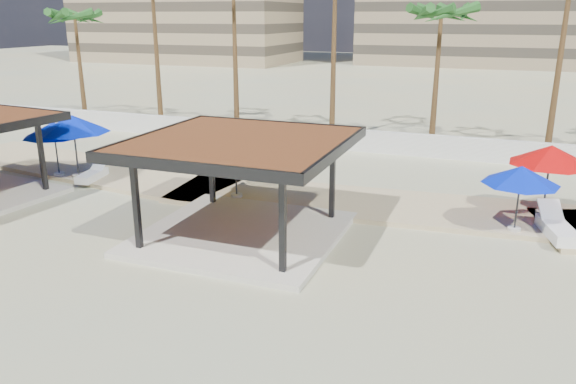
% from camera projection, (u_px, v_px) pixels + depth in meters
% --- Properties ---
extents(ground, '(200.00, 200.00, 0.00)m').
position_uv_depth(ground, '(244.00, 271.00, 16.35)').
color(ground, tan).
rests_on(ground, ground).
extents(promenade, '(44.45, 7.97, 0.24)m').
position_uv_depth(promenade, '(371.00, 200.00, 22.48)').
color(promenade, '#C6B284').
rests_on(promenade, ground).
extents(boundary_wall, '(56.00, 0.30, 1.20)m').
position_uv_depth(boundary_wall, '(370.00, 141.00, 30.42)').
color(boundary_wall, silver).
rests_on(boundary_wall, ground).
extents(pavilion_central, '(6.66, 6.66, 3.38)m').
position_uv_depth(pavilion_central, '(241.00, 179.00, 18.34)').
color(pavilion_central, beige).
rests_on(pavilion_central, ground).
extents(umbrella_a, '(3.70, 3.70, 2.81)m').
position_uv_depth(umbrella_a, '(73.00, 124.00, 24.45)').
color(umbrella_a, beige).
rests_on(umbrella_a, promenade).
extents(umbrella_b, '(3.46, 3.46, 2.42)m').
position_uv_depth(umbrella_b, '(235.00, 146.00, 21.88)').
color(umbrella_b, beige).
rests_on(umbrella_b, promenade).
extents(umbrella_c, '(3.83, 3.83, 2.57)m').
position_uv_depth(umbrella_c, '(551.00, 155.00, 19.89)').
color(umbrella_c, beige).
rests_on(umbrella_c, promenade).
extents(umbrella_d, '(2.84, 2.84, 2.25)m').
position_uv_depth(umbrella_d, '(521.00, 175.00, 18.38)').
color(umbrella_d, beige).
rests_on(umbrella_d, promenade).
extents(umbrella_f, '(3.27, 3.27, 2.43)m').
position_uv_depth(umbrella_f, '(54.00, 130.00, 24.92)').
color(umbrella_f, beige).
rests_on(umbrella_f, promenade).
extents(lounger_a, '(0.99, 2.06, 0.75)m').
position_uv_depth(lounger_a, '(92.00, 175.00, 24.91)').
color(lounger_a, white).
rests_on(lounger_a, promenade).
extents(lounger_c, '(1.33, 2.47, 0.89)m').
position_uv_depth(lounger_c, '(557.00, 229.00, 18.50)').
color(lounger_c, white).
rests_on(lounger_c, promenade).
extents(palm_a, '(3.00, 3.00, 7.89)m').
position_uv_depth(palm_a, '(75.00, 20.00, 37.75)').
color(palm_a, brown).
rests_on(palm_a, ground).
extents(palm_e, '(3.00, 3.00, 8.10)m').
position_uv_depth(palm_e, '(441.00, 18.00, 29.62)').
color(palm_e, brown).
rests_on(palm_e, ground).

